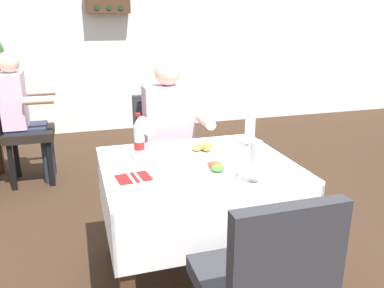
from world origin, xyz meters
name	(u,v)px	position (x,y,z in m)	size (l,w,h in m)	color
ground_plane	(207,273)	(0.00, 0.00, 0.00)	(11.00, 11.00, 0.00)	#382619
back_wall	(122,29)	(0.00, 3.65, 1.40)	(11.00, 0.12, 2.80)	white
main_dining_table	(197,191)	(-0.07, -0.01, 0.58)	(1.07, 0.90, 0.76)	white
chair_far_diner_seat	(164,150)	(-0.07, 0.84, 0.55)	(0.44, 0.50, 0.97)	#2D2D33
chair_near_camera_side	(263,284)	(-0.07, -0.85, 0.55)	(0.44, 0.50, 0.97)	#2D2D33
seated_diner_far	(170,135)	(-0.05, 0.73, 0.71)	(0.50, 0.46, 1.26)	#282D42
plate_near_camera	(216,170)	(-0.02, -0.18, 0.77)	(0.23, 0.23, 0.06)	white
plate_far_diner	(202,149)	(0.01, 0.16, 0.78)	(0.24, 0.24, 0.07)	white
beer_glass_left	(250,131)	(0.34, 0.18, 0.86)	(0.07, 0.07, 0.20)	white
beer_glass_middle	(255,161)	(0.11, -0.37, 0.87)	(0.07, 0.07, 0.22)	white
cola_bottle_primary	(139,140)	(-0.38, 0.12, 0.88)	(0.06, 0.06, 0.28)	silver
napkin_cutlery_set	(134,177)	(-0.45, -0.13, 0.76)	(0.18, 0.19, 0.01)	maroon
background_chair_right	(18,128)	(-1.24, 1.89, 0.55)	(0.50, 0.44, 0.97)	black
background_patron	(22,111)	(-1.20, 1.89, 0.71)	(0.46, 0.50, 1.26)	#282D42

